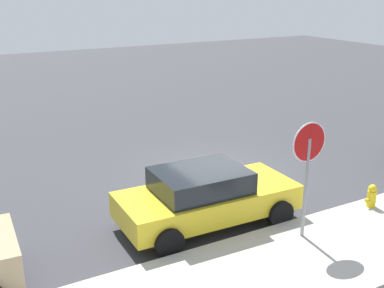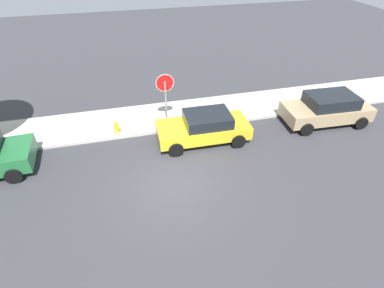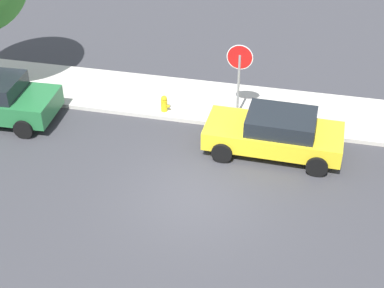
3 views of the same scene
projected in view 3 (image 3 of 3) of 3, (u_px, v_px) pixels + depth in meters
ground_plane at (195, 195)px, 16.49m from camera, size 60.00×60.00×0.00m
sidewalk_curb at (226, 104)px, 20.49m from camera, size 32.00×2.78×0.14m
stop_sign at (239, 68)px, 18.79m from camera, size 0.85×0.08×2.70m
parked_car_yellow at (275, 133)px, 17.83m from camera, size 4.19×2.06×1.38m
fire_hydrant at (164, 105)px, 19.87m from camera, size 0.30×0.22×0.72m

